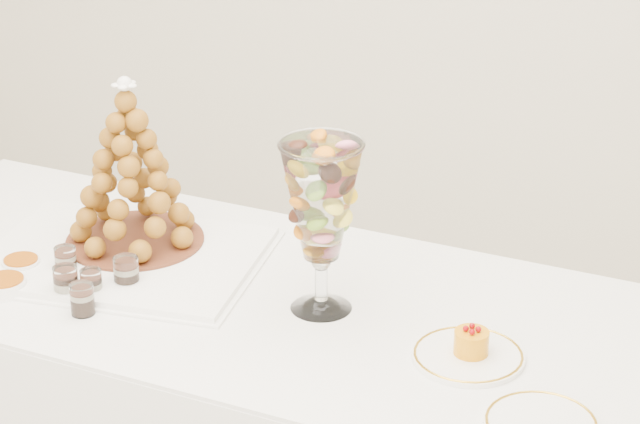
% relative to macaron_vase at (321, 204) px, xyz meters
% --- Properties ---
extents(lace_tray, '(0.70, 0.56, 0.02)m').
position_rel_macaron_vase_xyz_m(lace_tray, '(-0.53, 0.02, -0.24)').
color(lace_tray, white).
rests_on(lace_tray, buffet_table).
extents(macaron_vase, '(0.18, 0.18, 0.39)m').
position_rel_macaron_vase_xyz_m(macaron_vase, '(0.00, 0.00, 0.00)').
color(macaron_vase, white).
rests_on(macaron_vase, buffet_table).
extents(cake_plate, '(0.23, 0.23, 0.01)m').
position_rel_macaron_vase_xyz_m(cake_plate, '(0.37, -0.08, -0.25)').
color(cake_plate, white).
rests_on(cake_plate, buffet_table).
extents(spare_plate, '(0.22, 0.22, 0.01)m').
position_rel_macaron_vase_xyz_m(spare_plate, '(0.57, -0.25, -0.25)').
color(spare_plate, white).
rests_on(spare_plate, buffet_table).
extents(verrine_a, '(0.05, 0.05, 0.07)m').
position_rel_macaron_vase_xyz_m(verrine_a, '(-0.61, -0.09, -0.22)').
color(verrine_a, white).
rests_on(verrine_a, buffet_table).
extents(verrine_b, '(0.05, 0.05, 0.07)m').
position_rel_macaron_vase_xyz_m(verrine_b, '(-0.50, -0.16, -0.22)').
color(verrine_b, white).
rests_on(verrine_b, buffet_table).
extents(verrine_c, '(0.06, 0.06, 0.08)m').
position_rel_macaron_vase_xyz_m(verrine_c, '(-0.44, -0.10, -0.21)').
color(verrine_c, white).
rests_on(verrine_c, buffet_table).
extents(verrine_d, '(0.07, 0.07, 0.08)m').
position_rel_macaron_vase_xyz_m(verrine_d, '(-0.54, -0.19, -0.22)').
color(verrine_d, white).
rests_on(verrine_d, buffet_table).
extents(verrine_e, '(0.06, 0.06, 0.07)m').
position_rel_macaron_vase_xyz_m(verrine_e, '(-0.47, -0.24, -0.22)').
color(verrine_e, white).
rests_on(verrine_e, buffet_table).
extents(ramekin_back, '(0.09, 0.09, 0.03)m').
position_rel_macaron_vase_xyz_m(ramekin_back, '(-0.72, -0.12, -0.24)').
color(ramekin_back, white).
rests_on(ramekin_back, buffet_table).
extents(ramekin_front, '(0.10, 0.10, 0.03)m').
position_rel_macaron_vase_xyz_m(ramekin_front, '(-0.69, -0.22, -0.24)').
color(ramekin_front, white).
rests_on(ramekin_front, buffet_table).
extents(croquembouche, '(0.34, 0.34, 0.42)m').
position_rel_macaron_vase_xyz_m(croquembouche, '(-0.53, 0.09, -0.03)').
color(croquembouche, '#602D19').
rests_on(croquembouche, lace_tray).
extents(mousse_cake, '(0.07, 0.07, 0.06)m').
position_rel_macaron_vase_xyz_m(mousse_cake, '(0.37, -0.07, -0.22)').
color(mousse_cake, orange).
rests_on(mousse_cake, cake_plate).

